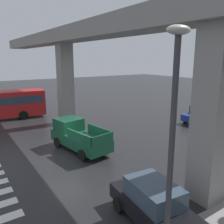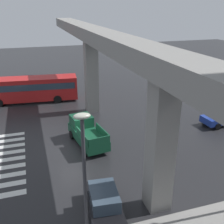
{
  "view_description": "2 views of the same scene",
  "coord_description": "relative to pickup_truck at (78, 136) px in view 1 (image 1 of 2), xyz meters",
  "views": [
    {
      "loc": [
        13.96,
        -5.68,
        6.47
      ],
      "look_at": [
        0.48,
        3.35,
        2.75
      ],
      "focal_mm": 37.93,
      "sensor_mm": 36.0,
      "label": 1
    },
    {
      "loc": [
        19.59,
        -2.91,
        11.2
      ],
      "look_at": [
        -0.47,
        3.44,
        2.75
      ],
      "focal_mm": 43.28,
      "sensor_mm": 36.0,
      "label": 2
    }
  ],
  "objects": [
    {
      "name": "pickup_truck",
      "position": [
        0.0,
        0.0,
        0.0
      ],
      "size": [
        5.32,
        2.64,
        2.08
      ],
      "color": "#14472D",
      "rests_on": "ground"
    },
    {
      "name": "street_lamp_near_corner",
      "position": [
        10.82,
        -2.37,
        3.57
      ],
      "size": [
        0.44,
        0.7,
        7.24
      ],
      "color": "#38383D",
      "rests_on": "ground"
    },
    {
      "name": "elevated_overpass",
      "position": [
        0.87,
        2.24,
        6.81
      ],
      "size": [
        53.99,
        2.31,
        9.09
      ],
      "color": "gray",
      "rests_on": "ground"
    },
    {
      "name": "ground_plane",
      "position": [
        0.87,
        -1.27,
        -0.99
      ],
      "size": [
        120.0,
        120.0,
        0.0
      ],
      "primitive_type": "plane",
      "color": "#232326"
    },
    {
      "name": "sedan_black",
      "position": [
        8.9,
        -0.97,
        -0.14
      ],
      "size": [
        4.46,
        2.29,
        1.72
      ],
      "color": "black",
      "rests_on": "ground"
    },
    {
      "name": "sedan_blue",
      "position": [
        0.28,
        13.81,
        -0.14
      ],
      "size": [
        2.18,
        4.41,
        1.72
      ],
      "color": "#1E3899",
      "rests_on": "ground"
    }
  ]
}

